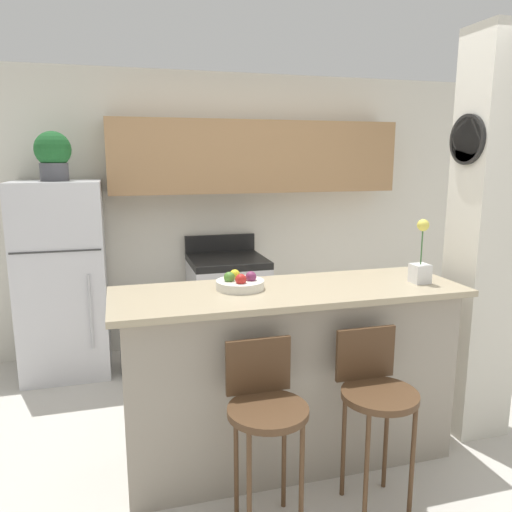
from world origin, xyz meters
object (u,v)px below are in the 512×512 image
Objects in this scene: fruit_bowl at (240,283)px; trash_bin at (137,352)px; potted_plant_on_fridge at (53,155)px; refrigerator at (63,279)px; orchid_vase at (421,262)px; bar_stool_right at (376,394)px; bar_stool_left at (265,409)px; stove_range at (228,306)px.

trash_bin is (-0.54, 1.41, -0.90)m from fruit_bowl.
fruit_bowl is (1.11, -1.62, -0.72)m from potted_plant_on_fridge.
orchid_vase is (2.17, -1.77, 0.38)m from refrigerator.
potted_plant_on_fridge is 2.09m from fruit_bowl.
orchid_vase is (0.50, 0.41, 0.57)m from bar_stool_right.
trash_bin is at bearing 104.95° from bar_stool_left.
orchid_vase is at bearing -39.21° from potted_plant_on_fridge.
stove_range is 1.16× the size of bar_stool_right.
orchid_vase is at bearing 39.81° from bar_stool_right.
bar_stool_left is 2.08m from trash_bin.
orchid_vase is at bearing -66.15° from stove_range.
refrigerator is 0.86m from trash_bin.
bar_stool_left is 1.29m from orchid_vase.
stove_range is 2.21m from bar_stool_left.
fruit_bowl reaches higher than bar_stool_right.
bar_stool_left is (-0.30, -2.18, 0.15)m from stove_range.
bar_stool_right is at bearing 0.00° from bar_stool_left.
refrigerator reaches higher than stove_range.
bar_stool_right is 3.01m from potted_plant_on_fridge.
orchid_vase is at bearing 20.92° from bar_stool_left.
fruit_bowl is 0.72× the size of trash_bin.
fruit_bowl is (1.11, -1.62, 0.29)m from refrigerator.
fruit_bowl is at bearing -55.68° from refrigerator.
fruit_bowl is (0.02, 0.56, 0.48)m from bar_stool_left.
refrigerator is at bearing 179.90° from stove_range.
refrigerator is 2.76m from bar_stool_right.
fruit_bowl is at bearing 88.30° from bar_stool_left.
potted_plant_on_fridge is 1.02× the size of orchid_vase.
refrigerator reaches higher than bar_stool_right.
bar_stool_left is 2.42× the size of orchid_vase.
bar_stool_right is 0.93m from fruit_bowl.
refrigerator is at bearing 116.53° from bar_stool_left.
stove_range is 2.07m from orchid_vase.
potted_plant_on_fridge is at bearing 124.32° from fruit_bowl.
trash_bin is (-0.83, -0.21, -0.27)m from stove_range.
bar_stool_left is 3.37× the size of fruit_bowl.
refrigerator is 1.01m from potted_plant_on_fridge.
potted_plant_on_fridge reaches higher than orchid_vase.
refrigerator reaches higher than orchid_vase.
fruit_bowl reaches higher than stove_range.
orchid_vase is at bearing -8.00° from fruit_bowl.
stove_range is 0.89m from trash_bin.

